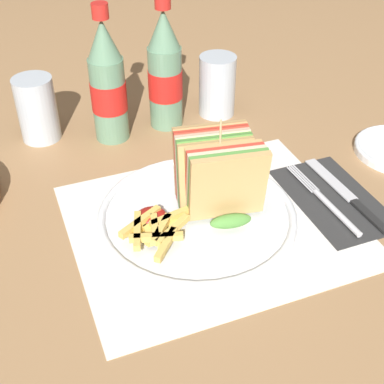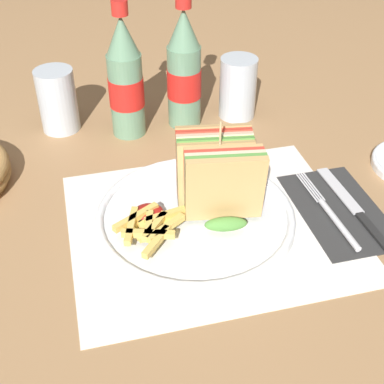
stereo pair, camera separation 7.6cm
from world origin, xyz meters
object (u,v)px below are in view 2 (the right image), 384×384
(knife, at_px, (353,206))
(glass_near, at_px, (238,91))
(plate_main, at_px, (195,217))
(coke_bottle_near, at_px, (125,80))
(fork, at_px, (333,216))
(club_sandwich, at_px, (219,177))
(glass_far, at_px, (58,104))
(coke_bottle_far, at_px, (184,72))

(knife, distance_m, glass_near, 0.33)
(plate_main, distance_m, coke_bottle_near, 0.29)
(plate_main, bearing_deg, coke_bottle_near, 100.94)
(fork, distance_m, knife, 0.04)
(club_sandwich, height_order, fork, club_sandwich)
(plate_main, height_order, glass_far, glass_far)
(coke_bottle_near, bearing_deg, coke_bottle_far, 4.56)
(coke_bottle_far, bearing_deg, glass_near, 2.30)
(glass_far, bearing_deg, club_sandwich, -56.65)
(plate_main, relative_size, coke_bottle_near, 1.20)
(plate_main, bearing_deg, knife, -7.06)
(fork, xyz_separation_m, glass_far, (-0.36, 0.36, 0.04))
(knife, bearing_deg, glass_near, 102.23)
(glass_near, bearing_deg, fork, -83.42)
(coke_bottle_near, height_order, glass_near, coke_bottle_near)
(plate_main, relative_size, coke_bottle_far, 1.20)
(glass_far, bearing_deg, knife, -40.54)
(glass_near, bearing_deg, coke_bottle_far, -177.70)
(club_sandwich, xyz_separation_m, knife, (0.20, -0.03, -0.06))
(coke_bottle_near, bearing_deg, knife, -46.57)
(coke_bottle_near, height_order, coke_bottle_far, same)
(knife, bearing_deg, coke_bottle_near, 131.59)
(plate_main, bearing_deg, glass_near, 61.62)
(knife, distance_m, coke_bottle_far, 0.37)
(coke_bottle_far, bearing_deg, coke_bottle_near, -175.44)
(fork, bearing_deg, glass_near, 94.73)
(coke_bottle_near, bearing_deg, club_sandwich, -71.99)
(plate_main, relative_size, knife, 1.45)
(club_sandwich, distance_m, coke_bottle_far, 0.28)
(knife, bearing_deg, coke_bottle_far, 118.48)
(fork, bearing_deg, coke_bottle_near, 125.85)
(club_sandwich, height_order, coke_bottle_near, coke_bottle_near)
(coke_bottle_far, height_order, glass_near, coke_bottle_far)
(plate_main, relative_size, glass_far, 2.50)
(knife, relative_size, coke_bottle_far, 0.83)
(coke_bottle_near, bearing_deg, fork, -52.30)
(knife, xyz_separation_m, glass_near, (-0.08, 0.31, 0.04))
(plate_main, distance_m, coke_bottle_far, 0.30)
(fork, relative_size, coke_bottle_far, 0.76)
(club_sandwich, xyz_separation_m, fork, (0.16, -0.05, -0.06))
(plate_main, bearing_deg, coke_bottle_far, 79.60)
(glass_far, bearing_deg, coke_bottle_near, -20.25)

